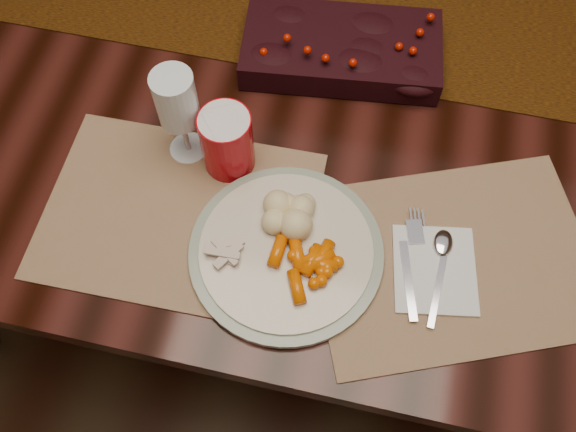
% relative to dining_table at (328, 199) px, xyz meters
% --- Properties ---
extents(floor, '(5.00, 5.00, 0.00)m').
position_rel_dining_table_xyz_m(floor, '(0.00, 0.00, -0.38)').
color(floor, black).
rests_on(floor, ground).
extents(dining_table, '(1.80, 1.00, 0.75)m').
position_rel_dining_table_xyz_m(dining_table, '(0.00, 0.00, 0.00)').
color(dining_table, black).
rests_on(dining_table, floor).
extents(table_runner, '(1.71, 0.36, 0.00)m').
position_rel_dining_table_xyz_m(table_runner, '(0.05, 0.20, 0.38)').
color(table_runner, black).
rests_on(table_runner, dining_table).
extents(centerpiece, '(0.35, 0.21, 0.07)m').
position_rel_dining_table_xyz_m(centerpiece, '(-0.01, 0.07, 0.41)').
color(centerpiece, black).
rests_on(centerpiece, table_runner).
extents(placemat_main, '(0.49, 0.43, 0.00)m').
position_rel_dining_table_xyz_m(placemat_main, '(0.21, -0.27, 0.38)').
color(placemat_main, brown).
rests_on(placemat_main, dining_table).
extents(placemat_second, '(0.41, 0.31, 0.00)m').
position_rel_dining_table_xyz_m(placemat_second, '(-0.20, -0.28, 0.38)').
color(placemat_second, '#906340').
rests_on(placemat_second, dining_table).
extents(dinner_plate, '(0.32, 0.32, 0.02)m').
position_rel_dining_table_xyz_m(dinner_plate, '(-0.03, -0.31, 0.39)').
color(dinner_plate, beige).
rests_on(dinner_plate, placemat_main).
extents(baby_carrots, '(0.13, 0.12, 0.02)m').
position_rel_dining_table_xyz_m(baby_carrots, '(-0.00, -0.33, 0.40)').
color(baby_carrots, '#CC5100').
rests_on(baby_carrots, dinner_plate).
extents(mashed_potatoes, '(0.09, 0.08, 0.05)m').
position_rel_dining_table_xyz_m(mashed_potatoes, '(-0.03, -0.26, 0.42)').
color(mashed_potatoes, beige).
rests_on(mashed_potatoes, dinner_plate).
extents(turkey_shreds, '(0.09, 0.08, 0.02)m').
position_rel_dining_table_xyz_m(turkey_shreds, '(-0.12, -0.33, 0.40)').
color(turkey_shreds, beige).
rests_on(turkey_shreds, dinner_plate).
extents(napkin, '(0.14, 0.15, 0.00)m').
position_rel_dining_table_xyz_m(napkin, '(0.19, -0.29, 0.38)').
color(napkin, silver).
rests_on(napkin, placemat_main).
extents(fork, '(0.06, 0.16, 0.00)m').
position_rel_dining_table_xyz_m(fork, '(0.15, -0.30, 0.39)').
color(fork, '#B1B2D1').
rests_on(fork, napkin).
extents(spoon, '(0.04, 0.14, 0.00)m').
position_rel_dining_table_xyz_m(spoon, '(0.20, -0.30, 0.39)').
color(spoon, silver).
rests_on(spoon, napkin).
extents(red_cup, '(0.09, 0.09, 0.11)m').
position_rel_dining_table_xyz_m(red_cup, '(-0.15, -0.18, 0.43)').
color(red_cup, '#AE030C').
rests_on(red_cup, placemat_main).
extents(wine_glass, '(0.08, 0.08, 0.17)m').
position_rel_dining_table_xyz_m(wine_glass, '(-0.22, -0.17, 0.46)').
color(wine_glass, silver).
rests_on(wine_glass, dining_table).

